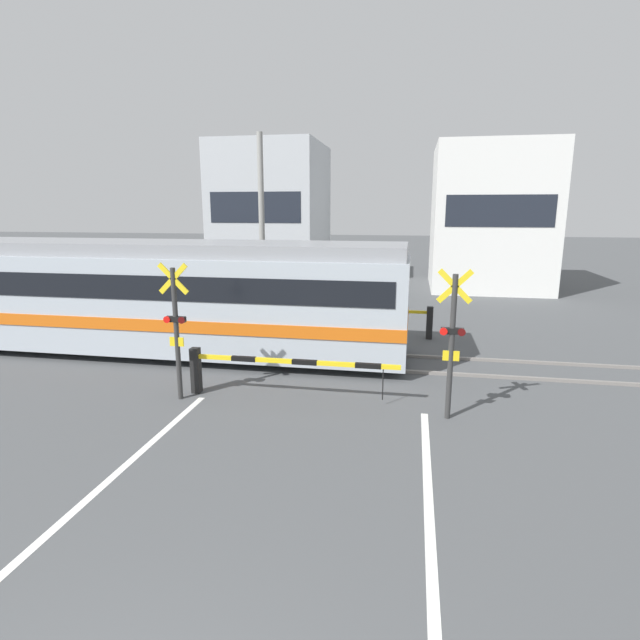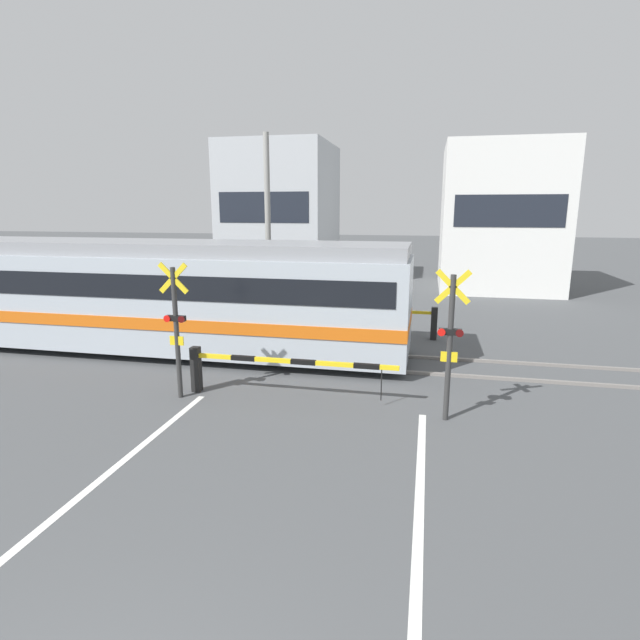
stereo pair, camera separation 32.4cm
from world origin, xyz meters
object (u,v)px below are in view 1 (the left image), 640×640
object	(u,v)px
crossing_barrier_far	(387,315)
crossing_signal_left	(176,326)
crossing_signal_right	(452,338)
pedestrian	(334,290)
commuter_train	(149,293)
crossing_barrier_near	(253,366)

from	to	relation	value
crossing_barrier_far	crossing_signal_left	bearing A→B (deg)	-123.50
crossing_signal_right	crossing_signal_left	bearing A→B (deg)	180.00
crossing_signal_left	pedestrian	xyz separation A→B (m)	(1.98, 9.36, -0.63)
crossing_signal_right	crossing_barrier_far	bearing A→B (deg)	103.74
crossing_signal_left	pedestrian	world-z (taller)	crossing_signal_left
commuter_train	crossing_signal_right	xyz separation A→B (m)	(8.34, -3.45, -0.06)
commuter_train	pedestrian	bearing A→B (deg)	52.56
commuter_train	pedestrian	distance (m)	7.47
crossing_barrier_far	crossing_signal_right	distance (m)	6.66
crossing_signal_left	crossing_signal_right	distance (m)	5.80
crossing_barrier_near	crossing_signal_right	size ratio (longest dim) A/B	1.56
crossing_barrier_far	crossing_signal_left	world-z (taller)	crossing_signal_left
commuter_train	crossing_barrier_near	distance (m)	5.20
crossing_signal_left	commuter_train	bearing A→B (deg)	126.38
pedestrian	commuter_train	bearing A→B (deg)	-127.44
commuter_train	crossing_barrier_far	size ratio (longest dim) A/B	3.16
commuter_train	crossing_barrier_near	size ratio (longest dim) A/B	3.16
crossing_barrier_near	crossing_barrier_far	world-z (taller)	same
crossing_signal_left	crossing_barrier_far	bearing A→B (deg)	56.50
crossing_barrier_far	commuter_train	bearing A→B (deg)	-156.50
crossing_barrier_near	crossing_signal_left	distance (m)	1.88
crossing_signal_right	pedestrian	bearing A→B (deg)	112.22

